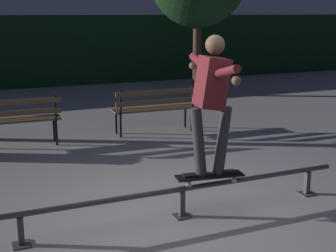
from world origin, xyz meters
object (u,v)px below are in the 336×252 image
at_px(skateboarder, 212,94).
at_px(park_bench_left_center, 156,105).
at_px(park_bench_leftmost, 12,117).
at_px(grind_rail, 182,193).
at_px(skateboard, 210,176).

height_order(skateboarder, park_bench_left_center, skateboarder).
distance_m(skateboarder, park_bench_left_center, 3.78).
bearing_deg(park_bench_leftmost, grind_rail, -67.92).
bearing_deg(grind_rail, park_bench_left_center, 72.96).
relative_size(skateboarder, park_bench_leftmost, 0.97).
height_order(grind_rail, skateboarder, skateboarder).
xyz_separation_m(park_bench_leftmost, park_bench_left_center, (2.57, 0.00, 0.00)).
xyz_separation_m(skateboard, park_bench_leftmost, (-1.81, 3.61, 0.11)).
bearing_deg(skateboard, park_bench_left_center, 78.06).
distance_m(grind_rail, park_bench_leftmost, 3.91).
relative_size(skateboard, park_bench_left_center, 0.50).
bearing_deg(park_bench_leftmost, skateboard, -63.40).
height_order(skateboard, park_bench_left_center, park_bench_left_center).
bearing_deg(skateboarder, grind_rail, 179.93).
distance_m(park_bench_leftmost, park_bench_left_center, 2.57).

